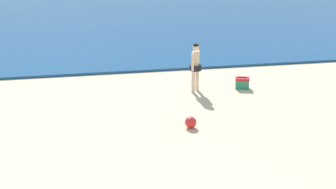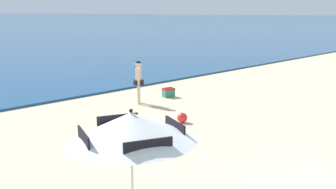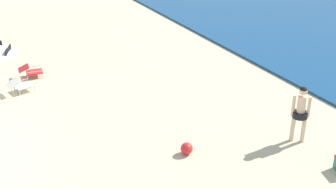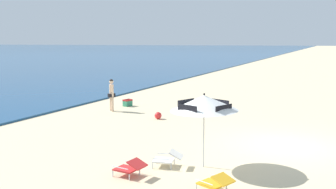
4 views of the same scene
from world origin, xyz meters
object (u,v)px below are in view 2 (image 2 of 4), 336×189
object	(u,v)px
person_standing_near_shore	(139,79)
beach_ball	(182,118)
beach_umbrella_striped_main	(131,127)
cooler_box	(168,92)

from	to	relation	value
person_standing_near_shore	beach_ball	bearing A→B (deg)	-105.87
beach_umbrella_striped_main	beach_ball	xyz separation A→B (m)	(5.88, 4.24, -1.78)
person_standing_near_shore	cooler_box	bearing A→B (deg)	0.52
beach_umbrella_striped_main	beach_ball	bearing A→B (deg)	35.79
beach_umbrella_striped_main	beach_ball	world-z (taller)	beach_umbrella_striped_main
cooler_box	beach_ball	bearing A→B (deg)	-129.67
beach_umbrella_striped_main	beach_ball	size ratio (longest dim) A/B	7.80
beach_umbrella_striped_main	person_standing_near_shore	size ratio (longest dim) A/B	1.55
person_standing_near_shore	beach_umbrella_striped_main	bearing A→B (deg)	-132.38
person_standing_near_shore	beach_ball	xyz separation A→B (m)	(-0.91, -3.20, -0.84)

